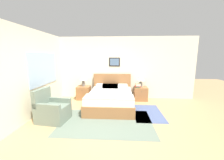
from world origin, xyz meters
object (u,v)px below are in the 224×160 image
at_px(table_lamp_near_window, 83,78).
at_px(nightstand_by_door, 141,94).
at_px(nightstand_near_window, 84,93).
at_px(table_lamp_by_door, 141,78).
at_px(armchair, 52,110).
at_px(bed, 111,98).

bearing_deg(table_lamp_near_window, nightstand_by_door, -0.45).
distance_m(nightstand_near_window, table_lamp_by_door, 2.46).
bearing_deg(armchair, table_lamp_near_window, 176.56).
bearing_deg(table_lamp_by_door, nightstand_by_door, -73.71).
distance_m(bed, table_lamp_by_door, 1.55).
height_order(bed, nightstand_by_door, bed).
bearing_deg(nightstand_by_door, nightstand_near_window, 180.00).
xyz_separation_m(bed, nightstand_by_door, (1.19, 0.77, -0.02)).
height_order(nightstand_near_window, table_lamp_by_door, table_lamp_by_door).
bearing_deg(nightstand_near_window, armchair, -100.66).
distance_m(armchair, table_lamp_by_door, 3.47).
distance_m(bed, table_lamp_near_window, 1.56).
xyz_separation_m(table_lamp_near_window, table_lamp_by_door, (2.38, 0.00, 0.00)).
xyz_separation_m(bed, table_lamp_near_window, (-1.20, 0.79, 0.62)).
relative_size(nightstand_near_window, table_lamp_near_window, 1.08).
relative_size(nightstand_near_window, nightstand_by_door, 1.00).
bearing_deg(table_lamp_by_door, armchair, -143.73).
bearing_deg(armchair, table_lamp_by_door, 133.16).
bearing_deg(table_lamp_near_window, armchair, -100.34).
bearing_deg(table_lamp_near_window, nightstand_near_window, -65.67).
relative_size(nightstand_by_door, table_lamp_near_window, 1.08).
height_order(armchair, table_lamp_by_door, table_lamp_by_door).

